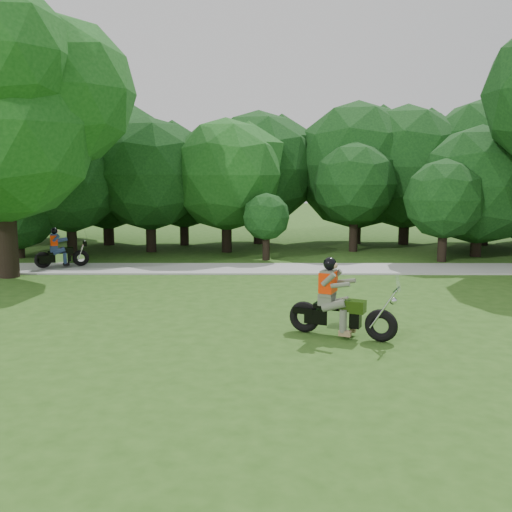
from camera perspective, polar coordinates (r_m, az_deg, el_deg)
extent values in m
plane|color=#284F16|center=(13.17, 9.25, -7.37)|extent=(100.00, 100.00, 0.00)
cube|color=#A2A29C|center=(20.91, 5.83, -1.27)|extent=(60.00, 2.20, 0.06)
cylinder|color=black|center=(28.07, 0.26, 3.08)|extent=(0.48, 0.48, 1.80)
sphere|color=black|center=(27.94, 0.26, 8.66)|extent=(5.63, 5.63, 5.63)
cylinder|color=black|center=(25.73, 9.72, 2.45)|extent=(0.38, 0.38, 1.80)
sphere|color=black|center=(25.60, 9.84, 7.12)|extent=(3.69, 3.69, 3.69)
cylinder|color=black|center=(23.68, 18.13, 1.20)|extent=(0.36, 0.36, 1.45)
sphere|color=black|center=(23.54, 18.33, 5.43)|extent=(3.16, 3.16, 3.16)
cylinder|color=black|center=(31.06, -17.99, 3.19)|extent=(0.50, 0.50, 1.80)
sphere|color=black|center=(30.94, -18.24, 8.50)|extent=(6.09, 6.09, 6.09)
cylinder|color=black|center=(25.70, -10.46, 2.42)|extent=(0.45, 0.45, 1.80)
sphere|color=black|center=(25.56, -10.61, 8.03)|extent=(4.96, 4.96, 4.96)
cylinder|color=black|center=(25.45, -22.53, 0.86)|extent=(0.37, 0.37, 0.92)
sphere|color=black|center=(25.31, -22.73, 4.35)|extent=(3.37, 3.37, 3.37)
cylinder|color=black|center=(25.56, -17.95, 1.99)|extent=(0.42, 0.42, 1.69)
sphere|color=black|center=(25.41, -18.18, 7.02)|extent=(4.31, 4.31, 4.31)
cylinder|color=black|center=(28.72, 14.58, 2.93)|extent=(0.50, 0.50, 1.80)
sphere|color=black|center=(28.59, 14.79, 8.59)|extent=(5.95, 5.95, 5.95)
cylinder|color=black|center=(27.74, -7.18, 2.74)|extent=(0.43, 0.43, 1.60)
sphere|color=black|center=(27.60, -7.27, 7.44)|extent=(4.52, 4.52, 4.52)
cylinder|color=black|center=(25.17, -2.95, 2.43)|extent=(0.44, 0.44, 1.80)
sphere|color=#175016|center=(25.03, -3.00, 8.11)|extent=(4.90, 4.90, 4.90)
cylinder|color=black|center=(28.48, -14.54, 2.88)|extent=(0.51, 0.51, 1.80)
sphere|color=black|center=(28.36, -14.76, 8.72)|extent=(6.15, 6.15, 6.15)
cylinder|color=black|center=(29.60, 21.76, 2.75)|extent=(0.52, 0.52, 1.80)
sphere|color=black|center=(29.48, 22.09, 8.48)|extent=(6.34, 6.34, 6.34)
cylinder|color=black|center=(25.59, 21.16, 1.48)|extent=(0.45, 0.45, 1.38)
sphere|color=black|center=(25.43, 21.44, 6.61)|extent=(4.93, 4.93, 4.93)
cylinder|color=black|center=(28.52, 9.95, 3.04)|extent=(0.51, 0.51, 1.80)
sphere|color=black|center=(28.40, 10.11, 8.89)|extent=(6.19, 6.19, 6.19)
cylinder|color=black|center=(22.96, 1.01, 1.00)|extent=(0.30, 0.30, 1.13)
sphere|color=black|center=(22.84, 1.02, 3.95)|extent=(1.92, 1.92, 1.92)
cylinder|color=black|center=(20.85, -23.76, 3.75)|extent=(0.68, 0.68, 4.20)
sphere|color=#175016|center=(20.84, -24.25, 11.71)|extent=(6.40, 6.40, 6.40)
sphere|color=#175016|center=(21.06, -19.01, 15.24)|extent=(5.12, 5.12, 5.12)
torus|color=black|center=(12.83, 4.87, -6.08)|extent=(0.73, 0.48, 0.71)
torus|color=black|center=(12.37, 12.41, -6.81)|extent=(0.73, 0.48, 0.71)
cube|color=black|center=(12.62, 7.67, -6.14)|extent=(1.22, 0.74, 0.32)
cube|color=silver|center=(12.57, 8.42, -6.21)|extent=(0.58, 0.51, 0.40)
cube|color=black|center=(12.43, 9.67, -4.98)|extent=(0.60, 0.49, 0.26)
cube|color=black|center=(12.60, 7.09, -4.92)|extent=(0.61, 0.51, 0.10)
cylinder|color=silver|center=(12.28, 12.64, -5.23)|extent=(0.51, 0.27, 0.84)
cylinder|color=silver|center=(12.14, 13.82, -3.33)|extent=(0.30, 0.60, 0.04)
cube|color=#565E4C|center=(12.56, 7.10, -4.30)|extent=(0.44, 0.48, 0.24)
cube|color=#565E4C|center=(12.48, 7.22, -2.68)|extent=(0.42, 0.49, 0.57)
cube|color=#FB2D05|center=(12.48, 7.23, -2.59)|extent=(0.46, 0.54, 0.44)
sphere|color=black|center=(12.40, 7.39, -0.77)|extent=(0.28, 0.28, 0.28)
torus|color=black|center=(22.10, -20.54, -0.38)|extent=(0.62, 0.39, 0.60)
torus|color=black|center=(22.18, -17.12, -0.19)|extent=(0.62, 0.39, 0.60)
cube|color=black|center=(22.11, -19.24, -0.20)|extent=(0.96, 0.56, 0.27)
cube|color=silver|center=(22.12, -18.90, -0.18)|extent=(0.49, 0.43, 0.34)
cube|color=black|center=(22.10, -18.38, 0.51)|extent=(0.51, 0.41, 0.22)
cube|color=black|center=(22.08, -19.54, 0.36)|extent=(0.52, 0.42, 0.09)
cylinder|color=silver|center=(22.14, -17.06, 0.59)|extent=(0.33, 0.16, 0.77)
cylinder|color=silver|center=(22.11, -16.73, 1.55)|extent=(0.24, 0.52, 0.03)
cube|color=black|center=(21.91, -20.42, -0.34)|extent=(0.37, 0.23, 0.29)
cube|color=black|center=(22.28, -20.45, -0.20)|extent=(0.37, 0.23, 0.29)
cube|color=navy|center=(22.06, -19.56, 0.67)|extent=(0.36, 0.40, 0.21)
cube|color=navy|center=(22.03, -19.56, 1.46)|extent=(0.34, 0.42, 0.48)
cube|color=#FB2D05|center=(22.02, -19.56, 1.51)|extent=(0.38, 0.46, 0.38)
sphere|color=black|center=(21.99, -19.54, 2.39)|extent=(0.24, 0.24, 0.24)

